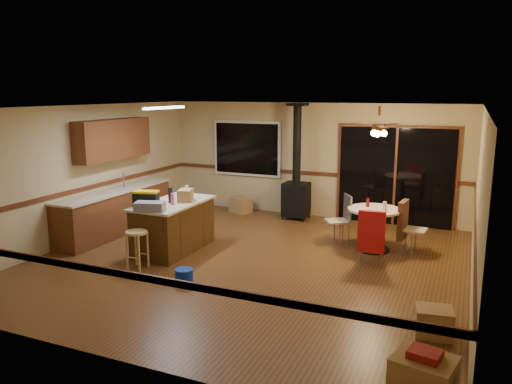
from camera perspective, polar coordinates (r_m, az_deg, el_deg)
The scene contains 35 objects.
floor at distance 8.63m, azimuth -0.80°, elevation -7.87°, with size 7.00×7.00×0.00m, color #563417.
ceiling at distance 8.14m, azimuth -0.85°, elevation 9.66°, with size 7.00×7.00×0.00m, color silver.
wall_back at distance 11.53m, azimuth 6.34°, elevation 3.64°, with size 7.00×7.00×0.00m, color tan.
wall_front at distance 5.38m, azimuth -16.36°, elevation -5.85°, with size 7.00×7.00×0.00m, color tan.
wall_left at distance 10.21m, azimuth -19.05°, elevation 2.07°, with size 7.00×7.00×0.00m, color tan.
wall_right at distance 7.59m, azimuth 24.07°, elevation -1.40°, with size 7.00×7.00×0.00m, color tan.
chair_rail at distance 8.35m, azimuth -0.82°, elevation -1.39°, with size 7.00×7.00×0.08m, color #542615, non-canonical shape.
window at distance 12.02m, azimuth -1.04°, elevation 4.99°, with size 1.72×0.10×1.32m, color black.
sliding_door at distance 11.12m, azimuth 15.63°, elevation 1.69°, with size 2.52×0.10×2.10m, color black.
lower_cabinets at distance 10.56m, azimuth -15.72°, elevation -2.26°, with size 0.60×3.00×0.86m, color #5F3118.
countertop at distance 10.46m, azimuth -15.85°, elevation 0.14°, with size 0.64×3.04×0.04m, color beige.
upper_cabinets at distance 10.55m, azimuth -16.00°, elevation 5.83°, with size 0.35×2.00×0.80m, color #5F3118.
kitchen_island at distance 9.18m, azimuth -9.40°, elevation -3.87°, with size 0.88×1.68×0.90m.
wood_stove at distance 11.26m, azimuth 4.63°, elevation 0.54°, with size 0.55×0.50×2.52m.
ceiling_fan at distance 9.01m, azimuth 13.84°, elevation 7.04°, with size 0.24×0.24×0.55m.
fluorescent_strip at distance 9.28m, azimuth -10.40°, elevation 9.45°, with size 0.10×1.20×0.04m, color white.
toolbox_grey at distance 8.47m, azimuth -12.05°, elevation -1.62°, with size 0.49×0.27×0.15m, color slate.
toolbox_black at distance 8.83m, azimuth -12.44°, elevation -0.83°, with size 0.42×0.22×0.23m, color black.
toolbox_yellow_lid at distance 8.81m, azimuth -12.48°, elevation 0.02°, with size 0.43×0.22×0.03m, color gold.
box_on_island at distance 9.11m, azimuth -8.07°, elevation -0.37°, with size 0.23×0.32×0.21m, color olive.
bottle_dark at distance 9.01m, azimuth -9.76°, elevation -0.34°, with size 0.08×0.08×0.28m, color black.
bottle_pink at distance 8.86m, azimuth -9.51°, elevation -0.79°, with size 0.06×0.06×0.20m, color #D84C8C.
bottle_white at distance 9.73m, azimuth -7.90°, elevation 0.26°, with size 0.06×0.06×0.17m, color white.
bar_stool at distance 8.40m, azimuth -13.41°, elevation -6.46°, with size 0.35×0.35×0.64m, color tan.
blue_bucket at distance 7.70m, azimuth -8.22°, elevation -9.53°, with size 0.28×0.28×0.23m, color #0C2BAE.
dining_table at distance 9.29m, azimuth 13.34°, elevation -3.34°, with size 0.96×0.96×0.78m.
glass_red at distance 9.33m, azimuth 12.64°, elevation -1.16°, with size 0.06×0.06×0.16m, color #590C14.
glass_cream at distance 9.14m, azimuth 14.49°, elevation -1.55°, with size 0.07×0.07×0.15m, color beige.
chair_left at distance 9.54m, azimuth 9.92°, elevation -2.46°, with size 0.55×0.55×0.51m.
chair_near at distance 8.41m, azimuth 13.07°, elevation -4.42°, with size 0.46×0.50×0.70m.
chair_right at distance 9.27m, azimuth 16.59°, elevation -3.13°, with size 0.50×0.46×0.70m.
box_under_window at distance 11.93m, azimuth -1.76°, elevation -1.48°, with size 0.46×0.37×0.37m, color olive.
box_corner_a at distance 5.25m, azimuth 18.57°, elevation -19.51°, with size 0.55×0.46×0.42m, color olive.
box_corner_b at distance 6.46m, azimuth 19.65°, elevation -13.81°, with size 0.42×0.36×0.34m, color olive.
box_small_red at distance 5.13m, azimuth 18.75°, elevation -17.13°, with size 0.29×0.24×0.08m, color maroon.
Camera 1 is at (3.34, -7.42, 2.86)m, focal length 35.00 mm.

